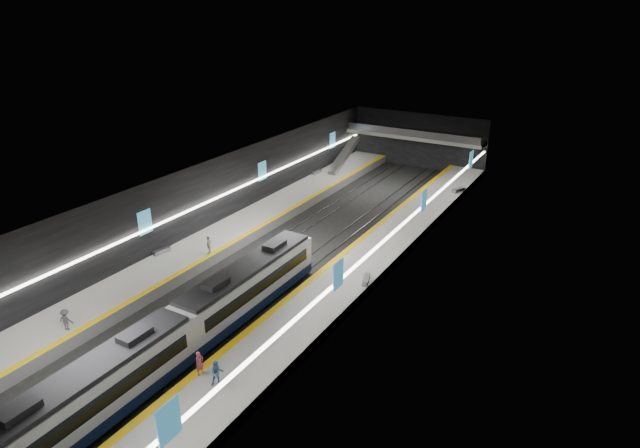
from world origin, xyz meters
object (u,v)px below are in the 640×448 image
Objects in this scene: passenger_right_b at (217,373)px; passenger_left_b at (66,320)px; bench_left_near at (162,251)px; bench_right_far at (458,190)px; bench_left_far at (317,172)px; train at (181,331)px; passenger_right_a at (200,363)px; bench_right_near at (366,280)px; passenger_left_a at (209,245)px; escalator at (344,155)px.

passenger_right_b reaches higher than passenger_left_b.
passenger_right_b is at bearing -22.82° from bench_left_near.
bench_left_far is at bearing -151.84° from bench_right_far.
bench_right_far is 46.35m from passenger_left_b.
passenger_right_a is (3.11, -1.67, -0.37)m from train.
bench_left_near is at bearing -92.79° from passenger_left_b.
passenger_left_b is at bearing -162.28° from train.
train is 18.11× the size of passenger_left_b.
bench_right_far is (7.00, 40.90, -0.96)m from train.
passenger_right_b is at bearing -116.92° from bench_right_near.
train is 18.11× the size of bench_left_near.
passenger_right_b is at bearing -21.81° from train.
passenger_right_a is 0.91× the size of passenger_left_a.
train is at bearing -67.45° from bench_left_far.
bench_left_near is 0.98× the size of passenger_right_b.
bench_right_near is 16.59m from passenger_right_b.
train is 3.55m from passenger_right_a.
bench_left_near is at bearing -83.97° from passenger_left_a.
passenger_left_a is 1.09× the size of passenger_left_b.
passenger_left_b is at bearing -88.47° from bench_right_far.
passenger_left_a is at bearing -96.37° from bench_right_far.
passenger_right_b reaches higher than passenger_right_a.
train is 17.38× the size of bench_left_far.
bench_right_near is (19.00, -24.05, 0.00)m from bench_left_far.
bench_right_near is 15.29m from passenger_left_a.
escalator is 46.97m from passenger_right_b.
passenger_left_b is (-11.70, -1.08, 0.00)m from passenger_right_a.
passenger_right_a is at bearing -28.22° from train.
passenger_left_a is at bearing 170.40° from bench_right_near.
bench_left_far is 1.05× the size of passenger_right_a.
escalator is at bearing 160.49° from passenger_left_a.
bench_right_near is 0.98× the size of passenger_left_a.
passenger_left_b reaches higher than passenger_right_a.
passenger_right_a reaches higher than bench_right_near.
bench_left_far is at bearing 165.31° from passenger_left_a.
passenger_right_b is at bearing -62.27° from bench_left_far.
bench_right_near reaches higher than bench_left_near.
bench_left_near is 19.57m from bench_right_near.
passenger_right_a is at bearing -122.52° from bench_right_near.
bench_right_near is at bearing -150.01° from passenger_left_b.
bench_right_far reaches higher than bench_left_near.
escalator reaches higher than bench_right_near.
bench_right_far is 42.85m from passenger_right_b.
escalator is at bearing -164.85° from bench_right_far.
passenger_left_a is (-15.07, -2.50, 0.69)m from bench_right_near.
bench_left_near is 1.00× the size of passenger_right_a.
passenger_left_a is at bearing -76.30° from bench_left_far.
passenger_right_b is (14.72, -44.59, -1.05)m from escalator.
passenger_left_a is at bearing -86.39° from escalator.
passenger_left_a reaches higher than bench_right_near.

